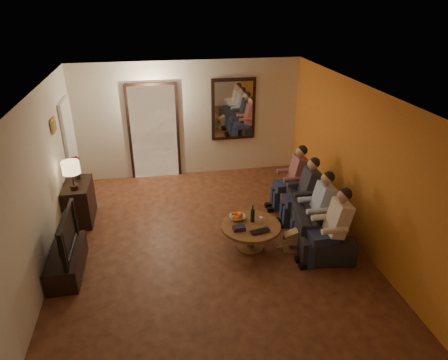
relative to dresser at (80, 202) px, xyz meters
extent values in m
cube|color=#451D12|center=(2.25, -1.22, -0.38)|extent=(5.00, 6.00, 0.01)
cube|color=white|center=(2.25, -1.22, 2.22)|extent=(5.00, 6.00, 0.01)
cube|color=beige|center=(2.25, 1.78, 0.92)|extent=(5.00, 0.02, 2.60)
cube|color=beige|center=(2.25, -4.22, 0.92)|extent=(5.00, 0.02, 2.60)
cube|color=beige|center=(-0.25, -1.22, 0.92)|extent=(0.02, 6.00, 2.60)
cube|color=beige|center=(4.75, -1.22, 0.92)|extent=(0.02, 6.00, 2.60)
cube|color=orange|center=(4.74, -1.22, 0.92)|extent=(0.01, 6.00, 2.60)
cube|color=#FFE0A5|center=(1.45, 1.76, 0.67)|extent=(1.00, 0.06, 2.10)
cube|color=black|center=(1.45, 1.75, 0.67)|extent=(1.12, 0.04, 2.22)
cube|color=silver|center=(1.70, 1.76, 0.52)|extent=(0.45, 0.03, 1.70)
cube|color=black|center=(3.25, 1.74, 1.12)|extent=(1.00, 0.05, 1.40)
cube|color=white|center=(3.25, 1.71, 1.12)|extent=(0.86, 0.02, 1.26)
cube|color=white|center=(-0.21, 1.08, 0.64)|extent=(0.06, 0.85, 2.04)
cube|color=#B28C33|center=(-0.22, 0.08, 1.47)|extent=(0.03, 0.28, 0.24)
cube|color=brown|center=(-0.21, 0.08, 1.47)|extent=(0.01, 0.22, 0.18)
cube|color=black|center=(0.00, 0.00, 0.00)|extent=(0.45, 0.85, 0.76)
cube|color=black|center=(0.00, -1.56, -0.19)|extent=(0.45, 1.13, 0.38)
imported|color=black|center=(0.00, -1.56, 0.31)|extent=(1.08, 0.14, 0.62)
imported|color=black|center=(4.15, -1.14, -0.06)|extent=(2.29, 1.20, 0.64)
cylinder|color=brown|center=(2.90, -1.45, -0.15)|extent=(1.14, 1.14, 0.45)
imported|color=white|center=(2.72, -1.23, 0.10)|extent=(0.26, 0.26, 0.06)
cylinder|color=silver|center=(3.08, -1.40, 0.12)|extent=(0.06, 0.06, 0.10)
imported|color=black|center=(3.00, -1.73, 0.08)|extent=(0.37, 0.28, 0.03)
camera|label=1|loc=(1.47, -6.85, 3.56)|focal=32.00mm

